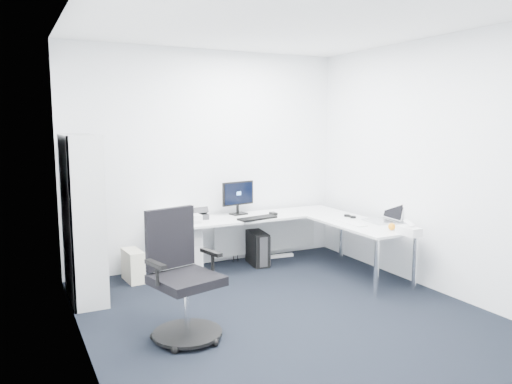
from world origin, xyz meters
name	(u,v)px	position (x,y,z in m)	size (l,w,h in m)	color
ground	(292,319)	(0.00, 0.00, 0.00)	(4.20, 4.20, 0.00)	black
ceiling	(296,17)	(0.00, 0.00, 2.70)	(4.20, 4.20, 0.00)	white
wall_back	(208,159)	(0.00, 2.10, 1.35)	(3.60, 0.02, 2.70)	white
wall_front	(503,213)	(0.00, -2.10, 1.35)	(3.60, 0.02, 2.70)	white
wall_left	(82,186)	(-1.80, 0.00, 1.35)	(0.02, 4.20, 2.70)	white
wall_right	(441,166)	(1.80, 0.00, 1.35)	(0.02, 4.20, 2.70)	white
l_desk	(272,245)	(0.55, 1.40, 0.32)	(2.21, 1.24, 0.65)	silver
drawer_pedestal	(175,243)	(-0.53, 1.86, 0.37)	(0.48, 0.60, 0.74)	silver
bookshelf	(83,218)	(-1.62, 1.45, 0.85)	(0.33, 0.85, 1.69)	#AFB2B2
task_chair	(186,276)	(-1.01, 0.03, 0.54)	(0.61, 0.61, 1.09)	black
black_pc_tower	(257,248)	(0.52, 1.75, 0.21)	(0.19, 0.43, 0.42)	black
beige_pc_tower	(133,266)	(-1.06, 1.79, 0.18)	(0.17, 0.38, 0.36)	beige
power_strip	(281,256)	(0.96, 1.90, 0.02)	(0.34, 0.06, 0.04)	silver
monitor	(238,198)	(0.31, 1.87, 0.86)	(0.45, 0.15, 0.44)	black
black_keyboard	(257,218)	(0.39, 1.50, 0.66)	(0.49, 0.17, 0.02)	black
mouse	(273,214)	(0.69, 1.64, 0.66)	(0.07, 0.11, 0.03)	black
desk_phone	(198,213)	(-0.25, 1.82, 0.72)	(0.21, 0.21, 0.15)	#2E2F31
laptop	(379,211)	(1.59, 0.70, 0.77)	(0.36, 0.35, 0.25)	silver
white_keyboard	(351,223)	(1.24, 0.78, 0.65)	(0.13, 0.45, 0.02)	silver
headphones	(350,215)	(1.47, 1.09, 0.67)	(0.11, 0.17, 0.04)	black
orange_fruit	(392,227)	(1.42, 0.28, 0.69)	(0.08, 0.08, 0.08)	orange
tissue_box	(409,231)	(1.41, 0.02, 0.69)	(0.13, 0.26, 0.09)	silver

